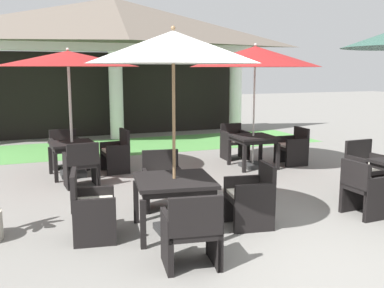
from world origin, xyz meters
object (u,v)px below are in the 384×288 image
Objects in this scene: patio_chair_near_foreground_south at (192,232)px; patio_chair_far_back_south at (82,165)px; patio_table_near_foreground at (174,185)px; patio_chair_mid_left_east at (293,147)px; patio_chair_mid_left_north at (234,142)px; patio_umbrella_far_back at (68,60)px; patio_umbrella_near_foreground at (173,49)px; patio_chair_near_foreground_west at (91,208)px; patio_table_far_back at (72,147)px; patio_chair_near_foreground_north at (162,183)px; patio_chair_mid_right_west at (365,189)px; patio_chair_near_foreground_east at (251,198)px; patio_umbrella_mid_left at (255,57)px; patio_chair_far_back_east at (117,153)px; patio_chair_mid_right_north at (365,169)px; patio_table_mid_left at (253,140)px; patio_chair_far_back_north at (65,150)px.

patio_chair_near_foreground_south reaches higher than patio_chair_far_back_south.
patio_chair_mid_left_east reaches higher than patio_table_near_foreground.
patio_chair_mid_left_north is 0.30× the size of patio_umbrella_far_back.
patio_umbrella_near_foreground reaches higher than patio_umbrella_far_back.
patio_table_far_back is at bearing -173.66° from patio_chair_near_foreground_west.
patio_umbrella_far_back reaches higher than patio_chair_near_foreground_north.
patio_umbrella_far_back is 2.16m from patio_chair_far_back_south.
patio_chair_far_back_south reaches higher than patio_chair_mid_left_east.
patio_chair_mid_left_north is 1.00× the size of patio_chair_mid_left_east.
patio_table_near_foreground is at bearing 90.00° from patio_chair_near_foreground_south.
patio_chair_mid_right_west is 0.30× the size of patio_umbrella_far_back.
patio_umbrella_mid_left is (1.88, 3.29, 2.02)m from patio_chair_near_foreground_east.
patio_umbrella_mid_left is at bearing -106.83° from patio_chair_far_back_east.
patio_chair_mid_right_west is (-0.96, -1.03, -0.01)m from patio_chair_mid_right_north.
patio_umbrella_far_back is 2.15m from patio_chair_far_back_east.
patio_chair_near_foreground_north is 4.00m from patio_umbrella_mid_left.
patio_chair_far_back_north reaches higher than patio_table_mid_left.
patio_chair_mid_right_north reaches higher than patio_chair_near_foreground_west.
patio_chair_far_back_north is (-0.78, 5.75, -0.00)m from patio_chair_near_foreground_south.
patio_chair_far_back_east reaches higher than patio_chair_near_foreground_west.
patio_table_near_foreground is 0.43× the size of patio_umbrella_near_foreground.
patio_chair_far_back_south is at bearing 134.85° from patio_chair_far_back_east.
patio_chair_near_foreground_west reaches higher than patio_chair_far_back_south.
patio_umbrella_near_foreground reaches higher than patio_chair_far_back_south.
patio_umbrella_near_foreground is at bearing -63.43° from patio_table_near_foreground.
patio_umbrella_near_foreground is 3.28× the size of patio_chair_far_back_north.
patio_chair_far_back_south is at bearing -50.61° from patio_chair_near_foreground_north.
patio_chair_near_foreground_east is 4.30m from patio_umbrella_mid_left.
patio_umbrella_near_foreground reaches higher than patio_chair_mid_left_north.
patio_chair_far_back_south is (-0.84, 2.84, -2.03)m from patio_umbrella_near_foreground.
patio_table_far_back is 1.76m from patio_umbrella_far_back.
patio_chair_near_foreground_west is at bearing 46.78° from patio_chair_mid_left_north.
patio_chair_far_back_south is at bearing -175.76° from patio_umbrella_mid_left.
patio_chair_mid_right_north is at bearing 106.15° from patio_chair_mid_left_north.
patio_umbrella_near_foreground reaches higher than patio_chair_far_back_east.
patio_chair_near_foreground_north is at bearing -68.08° from patio_table_far_back.
patio_umbrella_far_back is at bearing 170.62° from patio_umbrella_mid_left.
patio_umbrella_near_foreground is 2.30m from patio_chair_near_foreground_north.
patio_chair_mid_right_north reaches higher than patio_chair_far_back_east.
patio_table_near_foreground is at bearing 176.13° from patio_chair_far_back_east.
patio_umbrella_mid_left is 3.63m from patio_chair_far_back_east.
patio_chair_far_back_south reaches higher than patio_chair_mid_left_north.
patio_umbrella_far_back is (-0.90, 3.75, 1.71)m from patio_table_near_foreground.
patio_table_far_back is (-0.90, 3.75, -1.83)m from patio_umbrella_near_foreground.
patio_table_near_foreground is 4.78m from patio_chair_far_back_north.
patio_table_far_back is 0.94m from patio_chair_far_back_north.
patio_chair_mid_right_west is at bearing 165.38° from patio_chair_mid_left_east.
patio_umbrella_near_foreground is 0.96× the size of patio_umbrella_far_back.
patio_chair_near_foreground_west is at bearing -98.63° from patio_chair_far_back_south.
patio_chair_mid_left_east is 0.94× the size of patio_table_far_back.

